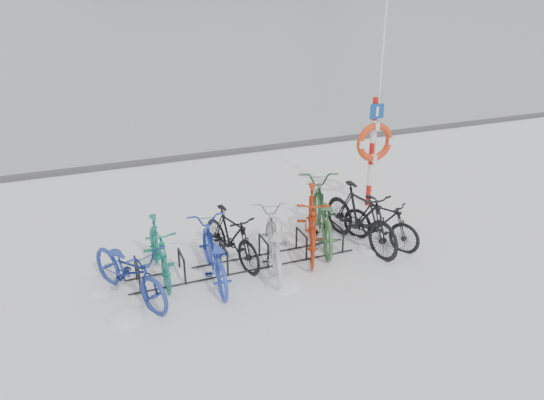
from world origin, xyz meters
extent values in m
plane|color=white|center=(0.00, 0.00, 0.00)|extent=(900.00, 900.00, 0.00)
cube|color=#3F3F42|center=(0.00, 5.90, 0.05)|extent=(400.00, 0.25, 0.10)
cylinder|color=black|center=(-1.80, -0.22, 0.22)|extent=(0.04, 0.04, 0.44)
cylinder|color=black|center=(-1.80, 0.22, 0.22)|extent=(0.04, 0.04, 0.44)
cylinder|color=black|center=(-1.80, 0.00, 0.44)|extent=(0.04, 0.44, 0.04)
cylinder|color=black|center=(-1.08, -0.22, 0.22)|extent=(0.04, 0.04, 0.44)
cylinder|color=black|center=(-1.08, 0.22, 0.22)|extent=(0.04, 0.04, 0.44)
cylinder|color=black|center=(-1.08, 0.00, 0.44)|extent=(0.04, 0.44, 0.04)
cylinder|color=black|center=(-0.36, -0.22, 0.22)|extent=(0.04, 0.04, 0.44)
cylinder|color=black|center=(-0.36, 0.22, 0.22)|extent=(0.04, 0.04, 0.44)
cylinder|color=black|center=(-0.36, 0.00, 0.44)|extent=(0.04, 0.44, 0.04)
cylinder|color=black|center=(0.36, -0.22, 0.22)|extent=(0.04, 0.04, 0.44)
cylinder|color=black|center=(0.36, 0.22, 0.22)|extent=(0.04, 0.04, 0.44)
cylinder|color=black|center=(0.36, 0.00, 0.44)|extent=(0.04, 0.44, 0.04)
cylinder|color=black|center=(1.08, -0.22, 0.22)|extent=(0.04, 0.04, 0.44)
cylinder|color=black|center=(1.08, 0.22, 0.22)|extent=(0.04, 0.04, 0.44)
cylinder|color=black|center=(1.08, 0.00, 0.44)|extent=(0.04, 0.44, 0.04)
cylinder|color=black|center=(1.80, -0.22, 0.22)|extent=(0.04, 0.04, 0.44)
cylinder|color=black|center=(1.80, 0.22, 0.22)|extent=(0.04, 0.04, 0.44)
cylinder|color=black|center=(1.80, 0.00, 0.44)|extent=(0.04, 0.44, 0.04)
cylinder|color=black|center=(0.00, -0.22, 0.02)|extent=(4.00, 0.03, 0.03)
cylinder|color=black|center=(0.00, 0.22, 0.02)|extent=(4.00, 0.03, 0.03)
cylinder|color=#B4120E|center=(3.33, 1.48, 0.24)|extent=(0.11, 0.11, 0.47)
cylinder|color=silver|center=(3.33, 1.48, 0.71)|extent=(0.11, 0.11, 0.47)
cylinder|color=#B4120E|center=(3.33, 1.48, 1.18)|extent=(0.11, 0.11, 0.47)
cylinder|color=silver|center=(3.33, 1.48, 1.65)|extent=(0.11, 0.11, 0.47)
cylinder|color=#B4120E|center=(3.33, 1.48, 2.13)|extent=(0.11, 0.11, 0.47)
torus|color=red|center=(3.33, 1.39, 1.45)|extent=(0.83, 0.14, 0.83)
cube|color=#0D3E92|center=(3.33, 1.40, 2.09)|extent=(0.30, 0.03, 0.30)
cylinder|color=silver|center=(3.44, 1.53, 2.15)|extent=(0.04, 0.04, 4.30)
imported|color=navy|center=(-1.93, -0.24, 0.50)|extent=(1.45, 2.02, 1.01)
imported|color=#146F5E|center=(-1.40, 0.23, 0.51)|extent=(0.50, 1.70, 1.02)
imported|color=#243CB2|center=(-0.59, -0.19, 0.49)|extent=(0.78, 1.91, 0.98)
imported|color=black|center=(-0.14, 0.24, 0.50)|extent=(0.92, 1.73, 1.00)
imported|color=#B5B9BD|center=(0.46, -0.20, 0.51)|extent=(1.17, 2.05, 1.02)
imported|color=#9F290C|center=(1.32, 0.11, 0.60)|extent=(1.31, 2.04, 1.19)
imported|color=#316037|center=(1.68, 0.43, 0.58)|extent=(1.41, 2.33, 1.15)
imported|color=black|center=(2.24, -0.05, 0.60)|extent=(0.92, 2.05, 1.19)
imported|color=black|center=(2.60, -0.15, 0.48)|extent=(1.17, 1.60, 0.95)
ellipsoid|color=white|center=(3.11, 0.32, 0.00)|extent=(0.41, 0.41, 0.15)
ellipsoid|color=white|center=(0.79, 0.52, 0.00)|extent=(0.31, 0.31, 0.11)
ellipsoid|color=white|center=(-2.09, -0.81, 0.00)|extent=(0.58, 0.58, 0.20)
ellipsoid|color=white|center=(2.32, -0.30, 0.00)|extent=(0.48, 0.48, 0.17)
ellipsoid|color=white|center=(0.39, -0.83, 0.00)|extent=(0.60, 0.60, 0.21)
ellipsoid|color=white|center=(-1.09, 0.28, 0.00)|extent=(0.48, 0.48, 0.17)
ellipsoid|color=white|center=(1.06, 0.59, 0.00)|extent=(0.42, 0.42, 0.15)
ellipsoid|color=white|center=(-2.40, 0.07, 0.00)|extent=(0.37, 0.37, 0.13)
camera|label=1|loc=(-2.44, -7.60, 4.71)|focal=35.00mm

